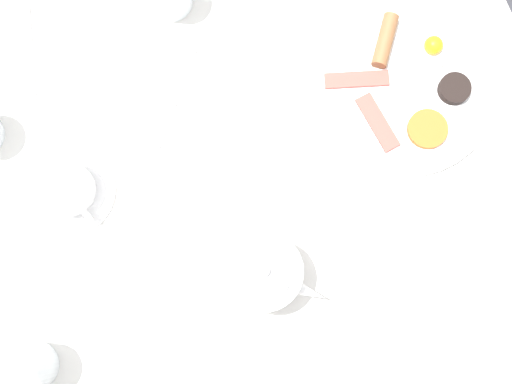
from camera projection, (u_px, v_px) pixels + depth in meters
The scene contains 8 objects.
ground_plane at pixel (256, 245), 1.83m from camera, with size 8.00×8.00×0.00m, color #333338.
table at pixel (256, 203), 1.16m from camera, with size 0.97×0.93×0.75m.
breakfast_plate at pixel (406, 85), 1.11m from camera, with size 0.29×0.29×0.04m.
teapot_near at pixel (262, 273), 1.01m from camera, with size 0.15×0.15×0.12m.
teacup_with_saucer_right at pixel (67, 189), 1.06m from camera, with size 0.14×0.14×0.06m.
wine_glass_spare at pixel (22, 368), 0.98m from camera, with size 0.07×0.07×0.12m.
knife_by_plate at pixel (175, 96), 1.11m from camera, with size 0.13×0.16×0.00m.
fork_spare at pixel (29, 52), 1.12m from camera, with size 0.05×0.16×0.00m.
Camera 1 is at (0.07, 0.17, 1.82)m, focal length 50.00 mm.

